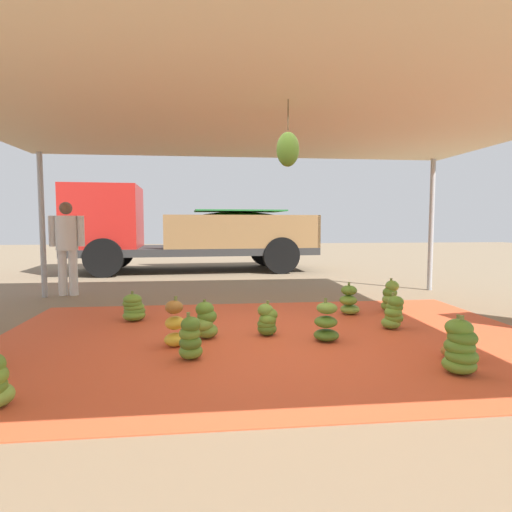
{
  "coord_description": "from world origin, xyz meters",
  "views": [
    {
      "loc": [
        -0.74,
        -4.95,
        1.4
      ],
      "look_at": [
        -0.03,
        1.37,
        0.89
      ],
      "focal_mm": 29.78,
      "sensor_mm": 36.0,
      "label": 1
    }
  ],
  "objects_px": {
    "banana_bunch_10": "(190,339)",
    "banana_bunch_1": "(349,301)",
    "banana_bunch_4": "(460,348)",
    "banana_bunch_6": "(175,325)",
    "worker_0": "(67,241)",
    "banana_bunch_11": "(457,340)",
    "cargo_truck_main": "(183,230)",
    "banana_bunch_9": "(394,313)",
    "banana_bunch_3": "(326,323)",
    "banana_bunch_5": "(134,308)",
    "banana_bunch_12": "(205,321)",
    "banana_bunch_8": "(390,297)",
    "banana_bunch_2": "(267,320)"
  },
  "relations": [
    {
      "from": "worker_0",
      "to": "banana_bunch_12",
      "type": "bearing_deg",
      "value": -52.03
    },
    {
      "from": "banana_bunch_4",
      "to": "banana_bunch_12",
      "type": "xyz_separation_m",
      "value": [
        -2.34,
        1.45,
        -0.03
      ]
    },
    {
      "from": "banana_bunch_8",
      "to": "banana_bunch_11",
      "type": "height_order",
      "value": "banana_bunch_8"
    },
    {
      "from": "banana_bunch_4",
      "to": "banana_bunch_3",
      "type": "bearing_deg",
      "value": 128.23
    },
    {
      "from": "banana_bunch_1",
      "to": "banana_bunch_10",
      "type": "relative_size",
      "value": 1.02
    },
    {
      "from": "cargo_truck_main",
      "to": "worker_0",
      "type": "xyz_separation_m",
      "value": [
        -1.96,
        -3.92,
        -0.15
      ]
    },
    {
      "from": "banana_bunch_5",
      "to": "worker_0",
      "type": "relative_size",
      "value": 0.24
    },
    {
      "from": "banana_bunch_9",
      "to": "banana_bunch_6",
      "type": "bearing_deg",
      "value": -170.19
    },
    {
      "from": "banana_bunch_1",
      "to": "banana_bunch_12",
      "type": "relative_size",
      "value": 1.04
    },
    {
      "from": "worker_0",
      "to": "banana_bunch_10",
      "type": "bearing_deg",
      "value": -59.03
    },
    {
      "from": "banana_bunch_12",
      "to": "cargo_truck_main",
      "type": "relative_size",
      "value": 0.07
    },
    {
      "from": "banana_bunch_2",
      "to": "cargo_truck_main",
      "type": "xyz_separation_m",
      "value": [
        -1.44,
        7.25,
        1.0
      ]
    },
    {
      "from": "cargo_truck_main",
      "to": "banana_bunch_5",
      "type": "bearing_deg",
      "value": -93.09
    },
    {
      "from": "banana_bunch_10",
      "to": "cargo_truck_main",
      "type": "xyz_separation_m",
      "value": [
        -0.54,
        8.08,
        0.98
      ]
    },
    {
      "from": "worker_0",
      "to": "banana_bunch_4",
      "type": "bearing_deg",
      "value": -44.1
    },
    {
      "from": "banana_bunch_9",
      "to": "cargo_truck_main",
      "type": "distance_m",
      "value": 7.83
    },
    {
      "from": "banana_bunch_3",
      "to": "banana_bunch_6",
      "type": "bearing_deg",
      "value": -178.99
    },
    {
      "from": "banana_bunch_9",
      "to": "banana_bunch_10",
      "type": "distance_m",
      "value": 2.76
    },
    {
      "from": "banana_bunch_6",
      "to": "banana_bunch_11",
      "type": "distance_m",
      "value": 3.0
    },
    {
      "from": "banana_bunch_1",
      "to": "banana_bunch_8",
      "type": "bearing_deg",
      "value": 10.95
    },
    {
      "from": "banana_bunch_12",
      "to": "banana_bunch_1",
      "type": "bearing_deg",
      "value": 26.76
    },
    {
      "from": "banana_bunch_3",
      "to": "banana_bunch_10",
      "type": "relative_size",
      "value": 1.05
    },
    {
      "from": "banana_bunch_2",
      "to": "cargo_truck_main",
      "type": "relative_size",
      "value": 0.06
    },
    {
      "from": "banana_bunch_6",
      "to": "worker_0",
      "type": "distance_m",
      "value": 4.41
    },
    {
      "from": "banana_bunch_9",
      "to": "banana_bunch_10",
      "type": "bearing_deg",
      "value": -159.63
    },
    {
      "from": "banana_bunch_5",
      "to": "banana_bunch_12",
      "type": "bearing_deg",
      "value": -45.9
    },
    {
      "from": "banana_bunch_10",
      "to": "banana_bunch_1",
      "type": "bearing_deg",
      "value": 39.04
    },
    {
      "from": "banana_bunch_4",
      "to": "banana_bunch_11",
      "type": "height_order",
      "value": "banana_bunch_4"
    },
    {
      "from": "banana_bunch_3",
      "to": "worker_0",
      "type": "bearing_deg",
      "value": 138.01
    },
    {
      "from": "banana_bunch_6",
      "to": "banana_bunch_8",
      "type": "bearing_deg",
      "value": 25.4
    },
    {
      "from": "banana_bunch_2",
      "to": "banana_bunch_9",
      "type": "relative_size",
      "value": 0.9
    },
    {
      "from": "banana_bunch_6",
      "to": "worker_0",
      "type": "relative_size",
      "value": 0.32
    },
    {
      "from": "banana_bunch_6",
      "to": "banana_bunch_9",
      "type": "bearing_deg",
      "value": 9.81
    },
    {
      "from": "banana_bunch_4",
      "to": "banana_bunch_5",
      "type": "bearing_deg",
      "value": 143.38
    },
    {
      "from": "banana_bunch_8",
      "to": "banana_bunch_11",
      "type": "bearing_deg",
      "value": -97.16
    },
    {
      "from": "banana_bunch_9",
      "to": "banana_bunch_11",
      "type": "relative_size",
      "value": 1.05
    },
    {
      "from": "banana_bunch_9",
      "to": "cargo_truck_main",
      "type": "height_order",
      "value": "cargo_truck_main"
    },
    {
      "from": "banana_bunch_10",
      "to": "banana_bunch_12",
      "type": "xyz_separation_m",
      "value": [
        0.14,
        0.78,
        0.0
      ]
    },
    {
      "from": "banana_bunch_9",
      "to": "banana_bunch_1",
      "type": "bearing_deg",
      "value": 108.16
    },
    {
      "from": "banana_bunch_3",
      "to": "worker_0",
      "type": "height_order",
      "value": "worker_0"
    },
    {
      "from": "banana_bunch_4",
      "to": "banana_bunch_11",
      "type": "distance_m",
      "value": 0.46
    },
    {
      "from": "banana_bunch_4",
      "to": "cargo_truck_main",
      "type": "height_order",
      "value": "cargo_truck_main"
    },
    {
      "from": "cargo_truck_main",
      "to": "banana_bunch_9",
      "type": "bearing_deg",
      "value": -66.33
    },
    {
      "from": "banana_bunch_1",
      "to": "banana_bunch_4",
      "type": "height_order",
      "value": "banana_bunch_4"
    },
    {
      "from": "banana_bunch_1",
      "to": "banana_bunch_5",
      "type": "relative_size",
      "value": 1.17
    },
    {
      "from": "banana_bunch_9",
      "to": "banana_bunch_10",
      "type": "height_order",
      "value": "banana_bunch_10"
    },
    {
      "from": "banana_bunch_11",
      "to": "cargo_truck_main",
      "type": "bearing_deg",
      "value": 111.26
    },
    {
      "from": "banana_bunch_3",
      "to": "banana_bunch_9",
      "type": "bearing_deg",
      "value": 23.63
    },
    {
      "from": "banana_bunch_11",
      "to": "banana_bunch_4",
      "type": "bearing_deg",
      "value": -118.78
    },
    {
      "from": "banana_bunch_8",
      "to": "banana_bunch_6",
      "type": "bearing_deg",
      "value": -154.6
    }
  ]
}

